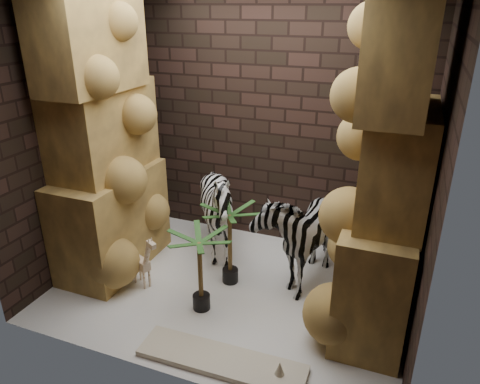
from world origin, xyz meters
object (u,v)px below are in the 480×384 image
at_px(palm_front, 230,245).
at_px(zebra_right, 301,223).
at_px(surfboard, 221,360).
at_px(zebra_left, 218,217).
at_px(giraffe_toy, 140,258).
at_px(palm_back, 200,272).

bearing_deg(palm_front, zebra_right, 30.40).
bearing_deg(surfboard, palm_front, 107.38).
bearing_deg(palm_front, zebra_left, 128.30).
distance_m(zebra_left, palm_front, 0.49).
xyz_separation_m(zebra_right, palm_front, (-0.65, -0.38, -0.20)).
height_order(zebra_left, surfboard, zebra_left).
bearing_deg(zebra_right, palm_front, -142.13).
bearing_deg(giraffe_toy, palm_front, 47.72).
relative_size(zebra_left, palm_back, 1.45).
bearing_deg(palm_back, surfboard, -51.78).
xyz_separation_m(zebra_left, palm_back, (0.21, -0.89, -0.13)).
distance_m(giraffe_toy, palm_back, 0.77).
xyz_separation_m(palm_back, surfboard, (0.47, -0.59, -0.39)).
xyz_separation_m(zebra_right, zebra_left, (-0.94, -0.01, -0.10)).
distance_m(zebra_right, palm_back, 1.18).
distance_m(zebra_left, giraffe_toy, 0.96).
height_order(zebra_left, giraffe_toy, zebra_left).
relative_size(zebra_left, giraffe_toy, 1.85).
distance_m(zebra_right, giraffe_toy, 1.71).
bearing_deg(giraffe_toy, surfboard, -7.62).
distance_m(palm_front, surfboard, 1.25).
bearing_deg(giraffe_toy, zebra_left, 77.11).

